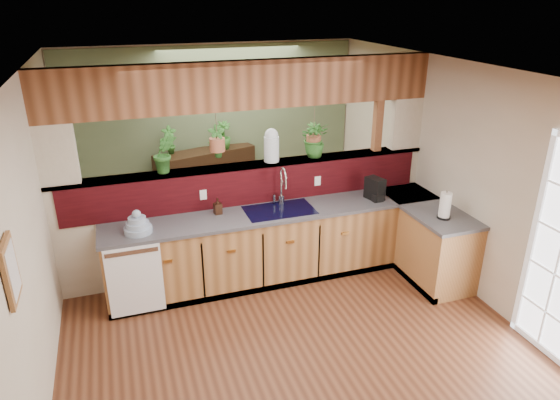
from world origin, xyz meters
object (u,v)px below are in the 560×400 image
object	(u,v)px
soap_dispenser	(218,206)
coffee_maker	(375,190)
faucet	(282,185)
glass_jar	(271,145)
paper_towel	(445,206)
shelving_console	(206,182)
dish_stack	(138,225)

from	to	relation	value
soap_dispenser	coffee_maker	xyz separation A→B (m)	(1.95, -0.19, 0.03)
faucet	glass_jar	size ratio (longest dim) A/B	1.18
paper_towel	shelving_console	xyz separation A→B (m)	(-2.17, 3.09, -0.55)
dish_stack	coffee_maker	xyz separation A→B (m)	(2.87, 0.02, 0.05)
faucet	soap_dispenser	world-z (taller)	faucet
glass_jar	shelving_console	xyz separation A→B (m)	(-0.48, 1.90, -1.09)
faucet	dish_stack	distance (m)	1.74
faucet	coffee_maker	distance (m)	1.18
glass_jar	dish_stack	bearing A→B (deg)	-164.76
glass_jar	coffee_maker	bearing A→B (deg)	-19.78
dish_stack	shelving_console	world-z (taller)	dish_stack
paper_towel	glass_jar	world-z (taller)	glass_jar
dish_stack	soap_dispenser	xyz separation A→B (m)	(0.92, 0.21, 0.01)
soap_dispenser	coffee_maker	size ratio (longest dim) A/B	0.70
dish_stack	glass_jar	size ratio (longest dim) A/B	0.74
coffee_maker	shelving_console	size ratio (longest dim) A/B	0.18
coffee_maker	glass_jar	world-z (taller)	glass_jar
paper_towel	glass_jar	distance (m)	2.13
glass_jar	shelving_console	world-z (taller)	glass_jar
faucet	glass_jar	bearing A→B (deg)	105.30
coffee_maker	paper_towel	world-z (taller)	paper_towel
soap_dispenser	paper_towel	xyz separation A→B (m)	(2.43, -0.95, 0.05)
soap_dispenser	shelving_console	world-z (taller)	soap_dispenser
faucet	paper_towel	distance (m)	1.90
soap_dispenser	faucet	bearing A→B (deg)	1.58
glass_jar	paper_towel	bearing A→B (deg)	-35.20
faucet	dish_stack	bearing A→B (deg)	-172.34
dish_stack	soap_dispenser	size ratio (longest dim) A/B	1.57
dish_stack	coffee_maker	size ratio (longest dim) A/B	1.09
shelving_console	paper_towel	bearing A→B (deg)	-70.37
soap_dispenser	coffee_maker	world-z (taller)	coffee_maker
shelving_console	dish_stack	bearing A→B (deg)	-131.96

